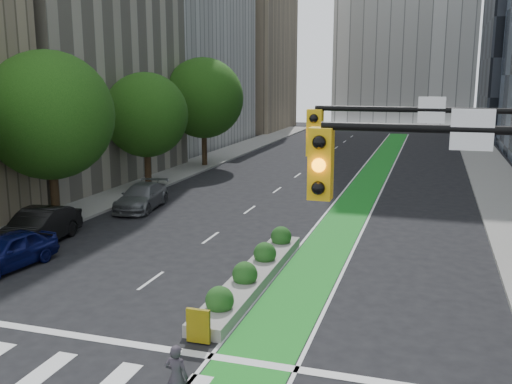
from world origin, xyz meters
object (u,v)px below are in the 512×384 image
Objects in this scene: parked_car_left_mid at (39,227)px; median_planter at (254,272)px; parked_car_left_far at (142,197)px; cyclist at (177,377)px; parked_car_left_near at (8,251)px.

median_planter is at bearing -15.22° from parked_car_left_mid.
parked_car_left_far is (1.01, 7.71, -0.10)m from parked_car_left_mid.
cyclist is 12.58m from parked_car_left_near.
parked_car_left_mid is 1.01× the size of parked_car_left_far.
cyclist is at bearing -84.54° from median_planter.
median_planter is at bearing -82.27° from cyclist.
median_planter is at bearing -51.56° from parked_car_left_far.
median_planter is at bearing 15.70° from parked_car_left_near.
parked_car_left_near is at bearing -171.35° from median_planter.
cyclist is 15.27m from parked_car_left_mid.
parked_car_left_far is at bearing -57.15° from cyclist.
parked_car_left_mid is (-10.70, 1.67, 0.44)m from median_planter.
parked_car_left_mid reaches higher than cyclist.
parked_car_left_far is at bearing 96.91° from parked_car_left_near.
cyclist is 0.32× the size of parked_car_left_mid.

